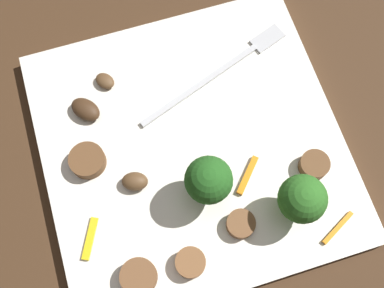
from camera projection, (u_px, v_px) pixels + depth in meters
name	position (u px, v px, depth m)	size (l,w,h in m)	color
ground_plane	(192.00, 149.00, 0.48)	(1.40, 1.40, 0.00)	#422B19
plate	(192.00, 146.00, 0.47)	(0.29, 0.29, 0.01)	white
fork	(224.00, 68.00, 0.49)	(0.17, 0.07, 0.00)	silver
broccoli_floret_0	(209.00, 180.00, 0.42)	(0.04, 0.04, 0.06)	#296420
broccoli_floret_1	(302.00, 199.00, 0.41)	(0.04, 0.04, 0.06)	#347525
sausage_slice_0	(139.00, 277.00, 0.42)	(0.03, 0.03, 0.01)	brown
sausage_slice_1	(314.00, 165.00, 0.45)	(0.03, 0.03, 0.01)	brown
sausage_slice_2	(88.00, 161.00, 0.45)	(0.03, 0.03, 0.01)	brown
sausage_slice_3	(190.00, 263.00, 0.42)	(0.03, 0.03, 0.01)	brown
sausage_slice_4	(241.00, 224.00, 0.44)	(0.03, 0.03, 0.01)	brown
mushroom_0	(135.00, 181.00, 0.45)	(0.02, 0.02, 0.01)	brown
mushroom_1	(86.00, 109.00, 0.47)	(0.03, 0.02, 0.01)	#422B19
mushroom_2	(105.00, 81.00, 0.48)	(0.02, 0.02, 0.01)	brown
pepper_strip_0	(90.00, 238.00, 0.44)	(0.04, 0.01, 0.00)	yellow
pepper_strip_1	(248.00, 175.00, 0.45)	(0.04, 0.01, 0.00)	orange
pepper_strip_2	(338.00, 228.00, 0.44)	(0.04, 0.00, 0.00)	orange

